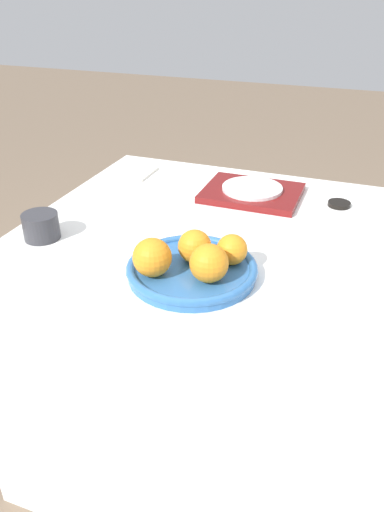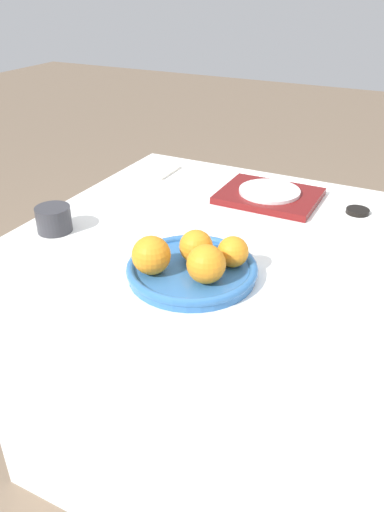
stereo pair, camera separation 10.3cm
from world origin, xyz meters
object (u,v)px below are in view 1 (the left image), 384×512
object	(u,v)px
orange_3	(209,263)
fruit_platter	(192,269)
side_plate	(252,188)
napkin	(134,172)
cup_1	(41,226)
orange_2	(232,250)
soy_dish	(339,204)
orange_1	(195,246)
serving_tray	(252,193)
orange_0	(152,257)

from	to	relation	value
orange_3	fruit_platter	bearing A→B (deg)	144.68
orange_3	side_plate	world-z (taller)	orange_3
side_plate	napkin	distance (m)	0.42
fruit_platter	cup_1	world-z (taller)	cup_1
fruit_platter	orange_3	xyz separation A→B (m)	(0.05, -0.04, 0.05)
orange_2	fruit_platter	bearing A→B (deg)	-147.50
side_plate	soy_dish	distance (m)	0.25
orange_3	cup_1	distance (m)	0.47
fruit_platter	orange_1	xyz separation A→B (m)	(-0.00, 0.03, 0.04)
orange_1	orange_2	distance (m)	0.08
fruit_platter	serving_tray	size ratio (longest dim) A/B	1.03
orange_1	cup_1	xyz separation A→B (m)	(-0.41, 0.01, -0.03)
orange_0	serving_tray	world-z (taller)	orange_0
orange_3	cup_1	bearing A→B (deg)	171.20
serving_tray	orange_2	bearing A→B (deg)	-81.45
soy_dish	orange_3	bearing A→B (deg)	-111.50
cup_1	soy_dish	world-z (taller)	cup_1
orange_1	soy_dish	world-z (taller)	orange_1
orange_2	cup_1	distance (m)	0.49
serving_tray	soy_dish	world-z (taller)	serving_tray
napkin	soy_dish	world-z (taller)	soy_dish
soy_dish	serving_tray	bearing A→B (deg)	-176.07
orange_1	side_plate	distance (m)	0.46
cup_1	orange_0	bearing A→B (deg)	-14.93
orange_1	cup_1	bearing A→B (deg)	178.92
soy_dish	orange_2	bearing A→B (deg)	-112.43
fruit_platter	orange_3	distance (m)	0.08
orange_3	serving_tray	bearing A→B (deg)	94.50
serving_tray	fruit_platter	bearing A→B (deg)	-91.18
cup_1	napkin	size ratio (longest dim) A/B	0.69
serving_tray	napkin	size ratio (longest dim) A/B	2.16
orange_3	soy_dish	world-z (taller)	orange_3
serving_tray	cup_1	bearing A→B (deg)	-133.57
side_plate	napkin	world-z (taller)	side_plate
orange_3	orange_0	bearing A→B (deg)	-170.23
serving_tray	napkin	xyz separation A→B (m)	(-0.42, 0.05, -0.01)
orange_1	orange_3	distance (m)	0.08
orange_2	napkin	xyz separation A→B (m)	(-0.48, 0.49, -0.05)
orange_1	orange_2	xyz separation A→B (m)	(0.08, 0.02, -0.00)
orange_0	cup_1	world-z (taller)	orange_0
cup_1	serving_tray	bearing A→B (deg)	46.43
serving_tray	napkin	distance (m)	0.42
fruit_platter	cup_1	distance (m)	0.42
orange_2	orange_0	bearing A→B (deg)	-143.93
orange_0	side_plate	distance (m)	0.55
orange_3	side_plate	bearing A→B (deg)	94.50
cup_1	napkin	bearing A→B (deg)	89.00
napkin	orange_1	bearing A→B (deg)	-51.55
fruit_platter	napkin	world-z (taller)	fruit_platter
serving_tray	soy_dish	distance (m)	0.25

